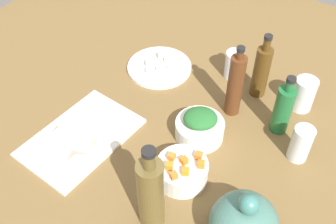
% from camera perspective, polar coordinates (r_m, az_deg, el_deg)
% --- Properties ---
extents(tabletop, '(1.90, 1.90, 0.03)m').
position_cam_1_polar(tabletop, '(1.26, -0.00, -2.07)').
color(tabletop, brown).
rests_on(tabletop, ground).
extents(cutting_board, '(0.36, 0.25, 0.01)m').
position_cam_1_polar(cutting_board, '(1.23, -12.12, -3.49)').
color(cutting_board, silver).
rests_on(cutting_board, tabletop).
extents(plate_tofu, '(0.23, 0.23, 0.01)m').
position_cam_1_polar(plate_tofu, '(1.44, -1.22, 6.32)').
color(plate_tofu, white).
rests_on(plate_tofu, tabletop).
extents(bowl_greens, '(0.14, 0.14, 0.06)m').
position_cam_1_polar(bowl_greens, '(1.19, 4.46, -2.46)').
color(bowl_greens, white).
rests_on(bowl_greens, tabletop).
extents(bowl_carrots, '(0.14, 0.14, 0.06)m').
position_cam_1_polar(bowl_carrots, '(1.09, 1.98, -8.31)').
color(bowl_carrots, white).
rests_on(bowl_carrots, tabletop).
extents(teapot, '(0.18, 0.16, 0.17)m').
position_cam_1_polar(teapot, '(0.99, 10.60, -15.08)').
color(teapot, '#426F64').
rests_on(teapot, tabletop).
extents(bottle_0, '(0.05, 0.05, 0.20)m').
position_cam_1_polar(bottle_0, '(1.22, 15.88, 0.44)').
color(bottle_0, '#1D6432').
rests_on(bottle_0, tabletop).
extents(bottle_1, '(0.05, 0.05, 0.25)m').
position_cam_1_polar(bottle_1, '(1.23, 9.44, 3.79)').
color(bottle_1, '#562E16').
rests_on(bottle_1, tabletop).
extents(bottle_2, '(0.06, 0.06, 0.27)m').
position_cam_1_polar(bottle_2, '(0.96, -2.42, -11.29)').
color(bottle_2, brown).
rests_on(bottle_2, tabletop).
extents(bottle_3, '(0.05, 0.05, 0.23)m').
position_cam_1_polar(bottle_3, '(1.31, 12.98, 5.69)').
color(bottle_3, '#503513').
rests_on(bottle_3, tabletop).
extents(drinking_glass_0, '(0.06, 0.06, 0.11)m').
position_cam_1_polar(drinking_glass_0, '(1.18, 18.16, -4.25)').
color(drinking_glass_0, white).
rests_on(drinking_glass_0, tabletop).
extents(drinking_glass_1, '(0.07, 0.07, 0.11)m').
position_cam_1_polar(drinking_glass_1, '(1.33, 18.53, 2.40)').
color(drinking_glass_1, white).
rests_on(drinking_glass_1, tabletop).
extents(drinking_glass_2, '(0.06, 0.06, 0.10)m').
position_cam_1_polar(drinking_glass_2, '(1.39, 9.28, 6.57)').
color(drinking_glass_2, white).
rests_on(drinking_glass_2, tabletop).
extents(carrot_cube_0, '(0.02, 0.02, 0.02)m').
position_cam_1_polar(carrot_cube_0, '(1.05, 2.48, -8.36)').
color(carrot_cube_0, orange).
rests_on(carrot_cube_0, bowl_carrots).
extents(carrot_cube_1, '(0.02, 0.02, 0.02)m').
position_cam_1_polar(carrot_cube_1, '(1.07, 0.52, -6.30)').
color(carrot_cube_1, orange).
rests_on(carrot_cube_1, bowl_carrots).
extents(carrot_cube_2, '(0.02, 0.02, 0.02)m').
position_cam_1_polar(carrot_cube_2, '(1.06, 4.69, -7.33)').
color(carrot_cube_2, orange).
rests_on(carrot_cube_2, bowl_carrots).
extents(carrot_cube_3, '(0.02, 0.02, 0.02)m').
position_cam_1_polar(carrot_cube_3, '(1.07, 2.26, -6.84)').
color(carrot_cube_3, orange).
rests_on(carrot_cube_3, bowl_carrots).
extents(carrot_cube_4, '(0.02, 0.02, 0.02)m').
position_cam_1_polar(carrot_cube_4, '(1.05, 0.20, -7.61)').
color(carrot_cube_4, orange).
rests_on(carrot_cube_4, bowl_carrots).
extents(carrot_cube_5, '(0.02, 0.02, 0.02)m').
position_cam_1_polar(carrot_cube_5, '(1.08, 4.33, -6.12)').
color(carrot_cube_5, orange).
rests_on(carrot_cube_5, bowl_carrots).
extents(carrot_cube_6, '(0.02, 0.02, 0.02)m').
position_cam_1_polar(carrot_cube_6, '(1.04, 0.78, -8.92)').
color(carrot_cube_6, orange).
rests_on(carrot_cube_6, bowl_carrots).
extents(chopped_greens_mound, '(0.13, 0.13, 0.04)m').
position_cam_1_polar(chopped_greens_mound, '(1.16, 4.59, -0.87)').
color(chopped_greens_mound, '#24632B').
rests_on(chopped_greens_mound, bowl_greens).
extents(tofu_cube_0, '(0.03, 0.03, 0.02)m').
position_cam_1_polar(tofu_cube_0, '(1.44, -0.01, 7.30)').
color(tofu_cube_0, '#FAF5CD').
rests_on(tofu_cube_0, plate_tofu).
extents(tofu_cube_1, '(0.03, 0.03, 0.02)m').
position_cam_1_polar(tofu_cube_1, '(1.40, -1.12, 6.03)').
color(tofu_cube_1, white).
rests_on(tofu_cube_1, plate_tofu).
extents(tofu_cube_2, '(0.03, 0.03, 0.02)m').
position_cam_1_polar(tofu_cube_2, '(1.43, -2.65, 6.91)').
color(tofu_cube_2, silver).
rests_on(tofu_cube_2, plate_tofu).
extents(tofu_cube_3, '(0.03, 0.03, 0.02)m').
position_cam_1_polar(tofu_cube_3, '(1.46, -0.97, 8.00)').
color(tofu_cube_3, white).
rests_on(tofu_cube_3, plate_tofu).
extents(tofu_cube_4, '(0.03, 0.03, 0.02)m').
position_cam_1_polar(tofu_cube_4, '(1.41, 0.46, 6.31)').
color(tofu_cube_4, white).
rests_on(tofu_cube_4, plate_tofu).
extents(tofu_cube_5, '(0.03, 0.03, 0.02)m').
position_cam_1_polar(tofu_cube_5, '(1.40, -2.60, 5.90)').
color(tofu_cube_5, silver).
rests_on(tofu_cube_5, plate_tofu).
extents(dumpling_0, '(0.07, 0.07, 0.03)m').
position_cam_1_polar(dumpling_0, '(1.24, -15.19, -2.53)').
color(dumpling_0, beige).
rests_on(dumpling_0, cutting_board).
extents(dumpling_1, '(0.05, 0.05, 0.02)m').
position_cam_1_polar(dumpling_1, '(1.19, -9.67, -4.12)').
color(dumpling_1, beige).
rests_on(dumpling_1, cutting_board).
extents(dumpling_2, '(0.08, 0.08, 0.02)m').
position_cam_1_polar(dumpling_2, '(1.16, -12.81, -6.18)').
color(dumpling_2, beige).
rests_on(dumpling_2, cutting_board).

